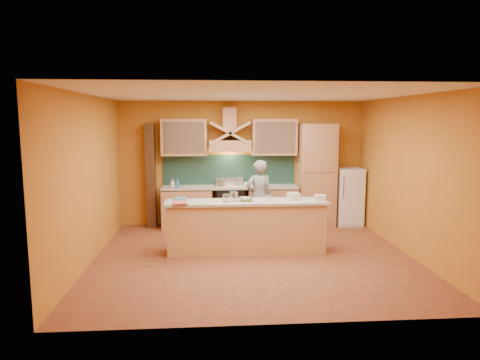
{
  "coord_description": "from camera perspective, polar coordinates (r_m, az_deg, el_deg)",
  "views": [
    {
      "loc": [
        -0.76,
        -7.19,
        2.38
      ],
      "look_at": [
        -0.17,
        0.9,
        1.24
      ],
      "focal_mm": 32.0,
      "sensor_mm": 36.0,
      "label": 1
    }
  ],
  "objects": [
    {
      "name": "person",
      "position": [
        8.91,
        2.53,
        -2.33
      ],
      "size": [
        0.63,
        0.48,
        1.57
      ],
      "primitive_type": "imported",
      "rotation": [
        0.0,
        0.0,
        3.34
      ],
      "color": "gray",
      "rests_on": "floor"
    },
    {
      "name": "wall_front",
      "position": [
        4.85,
        4.96,
        -3.66
      ],
      "size": [
        5.5,
        0.02,
        2.8
      ],
      "primitive_type": "cube",
      "color": "orange",
      "rests_on": "floor"
    },
    {
      "name": "pantry_column",
      "position": [
        9.77,
        10.14,
        0.65
      ],
      "size": [
        0.8,
        0.6,
        2.3
      ],
      "primitive_type": "cube",
      "color": "tan",
      "rests_on": "floor"
    },
    {
      "name": "upper_cabinet_right",
      "position": [
        9.63,
        4.57,
        5.72
      ],
      "size": [
        1.0,
        0.35,
        0.8
      ],
      "primitive_type": "cube",
      "color": "tan",
      "rests_on": "wall_back"
    },
    {
      "name": "wall_back",
      "position": [
        9.77,
        0.31,
        2.25
      ],
      "size": [
        5.5,
        0.02,
        2.8
      ],
      "primitive_type": "cube",
      "color": "orange",
      "rests_on": "floor"
    },
    {
      "name": "dish_rack",
      "position": [
        9.35,
        1.41,
        -0.67
      ],
      "size": [
        0.33,
        0.29,
        0.1
      ],
      "primitive_type": "cube",
      "rotation": [
        0.0,
        0.0,
        -0.31
      ],
      "color": "white",
      "rests_on": "counter_top"
    },
    {
      "name": "stove",
      "position": [
        9.59,
        -1.34,
        -3.6
      ],
      "size": [
        0.6,
        0.58,
        0.9
      ],
      "primitive_type": "cube",
      "color": "black",
      "rests_on": "floor"
    },
    {
      "name": "wall_left",
      "position": [
        7.52,
        -19.47,
        0.07
      ],
      "size": [
        0.02,
        5.0,
        2.8
      ],
      "primitive_type": "cube",
      "color": "orange",
      "rests_on": "floor"
    },
    {
      "name": "counter_top",
      "position": [
        9.51,
        -1.35,
        -0.94
      ],
      "size": [
        3.0,
        0.62,
        0.04
      ],
      "primitive_type": "cube",
      "color": "#B4AA98",
      "rests_on": "base_cabinet_left"
    },
    {
      "name": "upper_cabinet_left",
      "position": [
        9.54,
        -7.45,
        5.66
      ],
      "size": [
        1.0,
        0.35,
        0.8
      ],
      "primitive_type": "cube",
      "color": "tan",
      "rests_on": "wall_back"
    },
    {
      "name": "floor",
      "position": [
        7.61,
        1.8,
        -10.22
      ],
      "size": [
        5.5,
        5.0,
        0.01
      ],
      "primitive_type": "cube",
      "color": "brown",
      "rests_on": "ground"
    },
    {
      "name": "cloth",
      "position": [
        7.58,
        2.88,
        -2.84
      ],
      "size": [
        0.27,
        0.22,
        0.02
      ],
      "primitive_type": "cube",
      "rotation": [
        0.0,
        0.0,
        0.18
      ],
      "color": "beige",
      "rests_on": "island_top"
    },
    {
      "name": "kitchen_scale",
      "position": [
        7.66,
        3.85,
        -2.46
      ],
      "size": [
        0.14,
        0.14,
        0.09
      ],
      "primitive_type": "cube",
      "rotation": [
        0.0,
        0.0,
        -0.33
      ],
      "color": "white",
      "rests_on": "island_top"
    },
    {
      "name": "book_upper",
      "position": [
        7.75,
        -8.7,
        -2.5
      ],
      "size": [
        0.23,
        0.29,
        0.02
      ],
      "primitive_type": "imported",
      "rotation": [
        0.0,
        0.0,
        0.11
      ],
      "color": "#3F698B",
      "rests_on": "island_top"
    },
    {
      "name": "pot_small",
      "position": [
        9.58,
        -0.08,
        -0.41
      ],
      "size": [
        0.18,
        0.18,
        0.15
      ],
      "primitive_type": "cylinder",
      "rotation": [
        0.0,
        0.0,
        -0.01
      ],
      "color": "silver",
      "rests_on": "stove"
    },
    {
      "name": "fridge",
      "position": [
        10.06,
        14.22,
        -2.15
      ],
      "size": [
        0.58,
        0.6,
        1.3
      ],
      "primitive_type": "cube",
      "color": "white",
      "rests_on": "floor"
    },
    {
      "name": "bowl_back",
      "position": [
        9.68,
        2.57,
        -0.46
      ],
      "size": [
        0.26,
        0.26,
        0.07
      ],
      "primitive_type": "imported",
      "rotation": [
        0.0,
        0.0,
        0.13
      ],
      "color": "white",
      "rests_on": "counter_top"
    },
    {
      "name": "base_cabinet_right",
      "position": [
        9.69,
        4.29,
        -3.62
      ],
      "size": [
        1.1,
        0.6,
        0.86
      ],
      "primitive_type": "cube",
      "color": "tan",
      "rests_on": "floor"
    },
    {
      "name": "soap_bottle_b",
      "position": [
        9.39,
        -8.35,
        -0.37
      ],
      "size": [
        0.08,
        0.08,
        0.21
      ],
      "primitive_type": "imported",
      "rotation": [
        0.0,
        0.0,
        0.02
      ],
      "color": "teal",
      "rests_on": "counter_top"
    },
    {
      "name": "book_lower",
      "position": [
        7.46,
        -8.92,
        -3.05
      ],
      "size": [
        0.27,
        0.35,
        0.03
      ],
      "primitive_type": "imported",
      "rotation": [
        0.0,
        0.0,
        0.05
      ],
      "color": "#C24E45",
      "rests_on": "island_top"
    },
    {
      "name": "trim_column_left",
      "position": [
        9.7,
        -11.78,
        0.55
      ],
      "size": [
        0.2,
        0.3,
        2.3
      ],
      "primitive_type": "cube",
      "color": "#472816",
      "rests_on": "floor"
    },
    {
      "name": "wall_right",
      "position": [
        8.06,
        21.68,
        0.46
      ],
      "size": [
        0.02,
        5.0,
        2.8
      ],
      "primitive_type": "cube",
      "color": "orange",
      "rests_on": "floor"
    },
    {
      "name": "pot_large",
      "position": [
        9.43,
        -2.67,
        -0.49
      ],
      "size": [
        0.24,
        0.24,
        0.17
      ],
      "primitive_type": "cylinder",
      "rotation": [
        0.0,
        0.0,
        0.1
      ],
      "color": "#B1B2B8",
      "rests_on": "stove"
    },
    {
      "name": "ceiling",
      "position": [
        7.24,
        1.9,
        11.33
      ],
      "size": [
        5.5,
        5.0,
        0.01
      ],
      "primitive_type": "cube",
      "color": "white",
      "rests_on": "wall_back"
    },
    {
      "name": "soap_bottle_a",
      "position": [
        9.47,
        -8.97,
        -0.37
      ],
      "size": [
        0.11,
        0.11,
        0.19
      ],
      "primitive_type": "imported",
      "rotation": [
        0.0,
        0.0,
        0.29
      ],
      "color": "silver",
      "rests_on": "counter_top"
    },
    {
      "name": "jar_large",
      "position": [
        7.62,
        -0.83,
        -2.19
      ],
      "size": [
        0.16,
        0.16,
        0.17
      ],
      "primitive_type": "cylinder",
      "rotation": [
        0.0,
        0.0,
        -0.12
      ],
      "color": "white",
      "rests_on": "island_top"
    },
    {
      "name": "hood_chimney",
      "position": [
        9.55,
        -1.43,
        8.12
      ],
      "size": [
        0.3,
        0.3,
        0.5
      ],
      "primitive_type": "cube",
      "color": "tan",
      "rests_on": "wall_back"
    },
    {
      "name": "range_hood",
      "position": [
        9.47,
        -1.39,
        4.61
      ],
      "size": [
        0.92,
        0.5,
        0.24
      ],
      "primitive_type": "cube",
      "color": "tan",
      "rests_on": "wall_back"
    },
    {
      "name": "grocery_bag_b",
      "position": [
        7.74,
        10.63,
        -2.38
      ],
      "size": [
        0.2,
        0.16,
        0.11
      ],
      "primitive_type": "cube",
      "rotation": [
        0.0,
        0.0,
        -0.1
      ],
      "color": "#ECE4C2",
      "rests_on": "island_top"
    },
    {
      "name": "base_cabinet_left",
      "position": [
        9.6,
        -7.03,
        -3.77
      ],
      "size": [
        1.1,
        0.6,
        0.86
      ],
      "primitive_type": "cube",
      "color": "tan",
      "rests_on": "floor"
    },
    {
      "name": "grocery_bag_a",
      "position": [
        7.8,
        7.16,
        -2.18
      ],
      "size": [
        0.24,
        0.21,
        0.13
      ],
      "primitive_type": "cube",
      "rotation": [
        0.0,
        0.0,
        0.34
      ],
      "color": "beige",
      "rests_on": "island_top"
    },
    {
      "name": "mixing_bowl",
      "position": [
        7.64,
        0.77,
        -2.58
      ],
      "size": [
        0.3,
        0.3,
        0.06
      ],
      "primitive_type": "imported",
      "rotation": [
        0.0,
        0.0,
        0.23
      ],
      "color": "silver",
      "rests_on": "island_top"
    },
    {
      "name": "jar_small",
      "position": [
        7.55,
        -1.86,
        -2.42
      ],
      "size": [
        0.12,
        0.12,
        0.14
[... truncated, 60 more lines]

